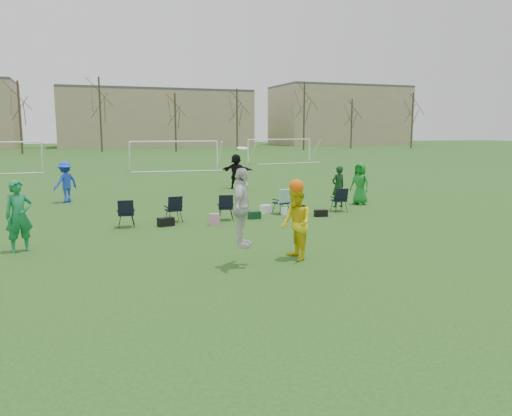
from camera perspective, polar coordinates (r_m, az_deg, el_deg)
name	(u,v)px	position (r m, az deg, el deg)	size (l,w,h in m)	color
ground	(264,284)	(10.96, 0.97, -8.67)	(260.00, 260.00, 0.00)	#224B17
fielder_green_near	(19,216)	(15.07, -25.47, -0.83)	(0.72, 0.47, 1.98)	#157942
fielder_blue	(65,182)	(24.67, -20.95, 2.80)	(1.23, 0.71, 1.90)	blue
fielder_green_far	(360,184)	(22.89, 11.80, 2.74)	(0.92, 0.60, 1.88)	#167D25
fielder_black	(236,171)	(28.64, -2.27, 4.22)	(1.84, 0.59, 1.99)	black
center_contest	(272,216)	(12.45, 1.86, -0.91)	(2.35, 1.22, 2.92)	silver
sideline_setup	(256,203)	(19.17, -0.02, 0.60)	(9.28, 2.08, 1.87)	#0E3515
goal_mid	(174,147)	(42.51, -9.32, 6.87)	(7.40, 0.63, 2.46)	white
goal_right	(280,144)	(51.70, 2.73, 7.31)	(7.35, 1.14, 2.46)	white
tree_line	(103,119)	(79.74, -17.11, 9.75)	(110.28, 3.28, 11.40)	#382B21
building_row	(129,117)	(106.33, -14.28, 10.03)	(126.00, 16.00, 13.00)	tan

